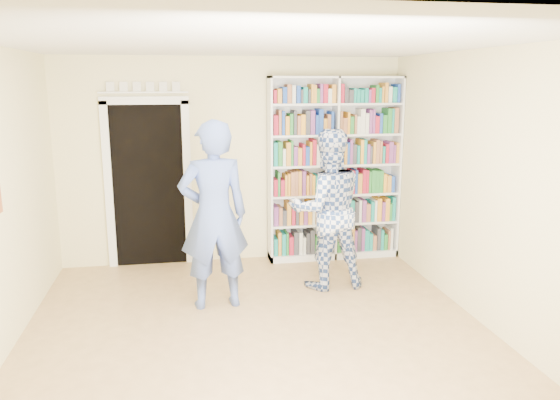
# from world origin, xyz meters

# --- Properties ---
(floor) EXTENTS (5.00, 5.00, 0.00)m
(floor) POSITION_xyz_m (0.00, 0.00, 0.00)
(floor) COLOR #9E794C
(floor) RESTS_ON ground
(ceiling) EXTENTS (5.00, 5.00, 0.00)m
(ceiling) POSITION_xyz_m (0.00, 0.00, 2.70)
(ceiling) COLOR white
(ceiling) RESTS_ON wall_back
(wall_back) EXTENTS (4.50, 0.00, 4.50)m
(wall_back) POSITION_xyz_m (0.00, 2.50, 1.35)
(wall_back) COLOR #F6E8A9
(wall_back) RESTS_ON floor
(wall_right) EXTENTS (0.00, 5.00, 5.00)m
(wall_right) POSITION_xyz_m (2.25, 0.00, 1.35)
(wall_right) COLOR #F6E8A9
(wall_right) RESTS_ON floor
(bookshelf) EXTENTS (1.78, 0.33, 2.45)m
(bookshelf) POSITION_xyz_m (1.35, 2.34, 1.24)
(bookshelf) COLOR white
(bookshelf) RESTS_ON floor
(doorway) EXTENTS (1.10, 0.08, 2.43)m
(doorway) POSITION_xyz_m (-1.10, 2.48, 1.18)
(doorway) COLOR black
(doorway) RESTS_ON floor
(man_blue) EXTENTS (0.78, 0.56, 2.01)m
(man_blue) POSITION_xyz_m (-0.35, 0.94, 1.01)
(man_blue) COLOR #526AB7
(man_blue) RESTS_ON floor
(man_plaid) EXTENTS (0.93, 0.74, 1.86)m
(man_plaid) POSITION_xyz_m (0.97, 1.29, 0.93)
(man_plaid) COLOR navy
(man_plaid) RESTS_ON floor
(paper_sheet) EXTENTS (0.20, 0.01, 0.27)m
(paper_sheet) POSITION_xyz_m (1.04, 1.09, 0.93)
(paper_sheet) COLOR white
(paper_sheet) RESTS_ON man_plaid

